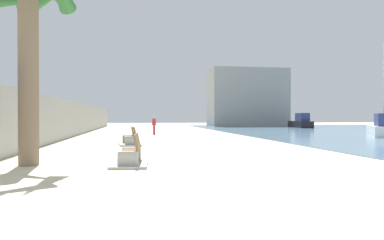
{
  "coord_description": "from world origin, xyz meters",
  "views": [
    {
      "loc": [
        -2.41,
        -9.06,
        1.51
      ],
      "look_at": [
        1.74,
        17.86,
        1.26
      ],
      "focal_mm": 33.57,
      "sensor_mm": 36.0,
      "label": 1
    }
  ],
  "objects_px": {
    "palm_tree": "(27,18)",
    "boat_mid_bay": "(301,122)",
    "person_walking": "(154,124)",
    "bench_far": "(130,141)",
    "bench_near": "(131,158)"
  },
  "relations": [
    {
      "from": "palm_tree",
      "to": "person_walking",
      "type": "xyz_separation_m",
      "value": [
        4.81,
        18.49,
        -3.68
      ]
    },
    {
      "from": "palm_tree",
      "to": "boat_mid_bay",
      "type": "xyz_separation_m",
      "value": [
        25.4,
        34.08,
        -3.83
      ]
    },
    {
      "from": "palm_tree",
      "to": "boat_mid_bay",
      "type": "relative_size",
      "value": 0.95
    },
    {
      "from": "person_walking",
      "to": "boat_mid_bay",
      "type": "bearing_deg",
      "value": 37.13
    },
    {
      "from": "bench_near",
      "to": "bench_far",
      "type": "bearing_deg",
      "value": 91.29
    },
    {
      "from": "palm_tree",
      "to": "person_walking",
      "type": "bearing_deg",
      "value": 75.41
    },
    {
      "from": "bench_far",
      "to": "boat_mid_bay",
      "type": "relative_size",
      "value": 0.32
    },
    {
      "from": "bench_near",
      "to": "boat_mid_bay",
      "type": "xyz_separation_m",
      "value": [
        22.22,
        34.49,
        0.51
      ]
    },
    {
      "from": "bench_near",
      "to": "bench_far",
      "type": "xyz_separation_m",
      "value": [
        -0.18,
        8.03,
        0.0
      ]
    },
    {
      "from": "person_walking",
      "to": "palm_tree",
      "type": "bearing_deg",
      "value": -104.59
    },
    {
      "from": "palm_tree",
      "to": "bench_far",
      "type": "height_order",
      "value": "palm_tree"
    },
    {
      "from": "bench_near",
      "to": "bench_far",
      "type": "distance_m",
      "value": 8.03
    },
    {
      "from": "bench_far",
      "to": "person_walking",
      "type": "xyz_separation_m",
      "value": [
        1.81,
        10.88,
        0.67
      ]
    },
    {
      "from": "person_walking",
      "to": "boat_mid_bay",
      "type": "distance_m",
      "value": 25.82
    },
    {
      "from": "bench_near",
      "to": "person_walking",
      "type": "bearing_deg",
      "value": 85.08
    }
  ]
}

